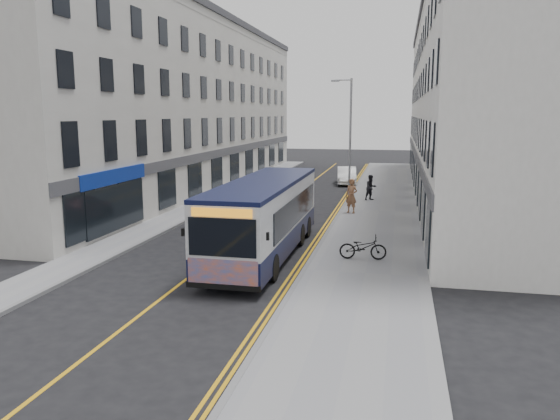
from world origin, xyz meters
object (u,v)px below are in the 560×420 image
at_px(pedestrian_near, 351,196).
at_px(pedestrian_far, 371,188).
at_px(car_white, 347,176).
at_px(streetlamp, 349,137).
at_px(car_maroon, 217,212).
at_px(bicycle, 363,247).
at_px(city_bus, 264,215).

distance_m(pedestrian_near, pedestrian_far, 5.17).
bearing_deg(car_white, pedestrian_near, -90.12).
bearing_deg(pedestrian_near, streetlamp, 122.87).
bearing_deg(car_maroon, bicycle, 147.26).
distance_m(pedestrian_far, car_maroon, 12.23).
distance_m(streetlamp, car_white, 11.65).
height_order(streetlamp, city_bus, streetlamp).
distance_m(bicycle, pedestrian_near, 10.34).
relative_size(streetlamp, car_white, 1.83).
bearing_deg(streetlamp, car_maroon, -129.06).
distance_m(streetlamp, car_maroon, 10.46).
height_order(streetlamp, bicycle, streetlamp).
relative_size(streetlamp, pedestrian_near, 3.98).
bearing_deg(bicycle, city_bus, 85.01).
bearing_deg(bicycle, pedestrian_near, 3.20).
distance_m(streetlamp, city_bus, 13.70).
xyz_separation_m(pedestrian_near, car_white, (-1.61, 14.07, -0.41)).
xyz_separation_m(bicycle, car_maroon, (-8.03, 5.70, 0.11)).
xyz_separation_m(bicycle, pedestrian_near, (-1.36, 10.24, 0.52)).
height_order(city_bus, bicycle, city_bus).
height_order(pedestrian_near, pedestrian_far, pedestrian_near).
distance_m(city_bus, car_white, 24.30).
height_order(bicycle, car_white, car_white).
xyz_separation_m(pedestrian_near, car_maroon, (-6.66, -4.54, -0.41)).
relative_size(streetlamp, city_bus, 0.73).
bearing_deg(city_bus, pedestrian_near, 75.17).
distance_m(bicycle, car_white, 24.48).
relative_size(pedestrian_near, car_white, 0.46).
distance_m(bicycle, car_maroon, 9.84).
bearing_deg(pedestrian_far, car_white, 66.75).
relative_size(streetlamp, pedestrian_far, 4.72).
xyz_separation_m(streetlamp, city_bus, (-2.20, -13.26, -2.65)).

